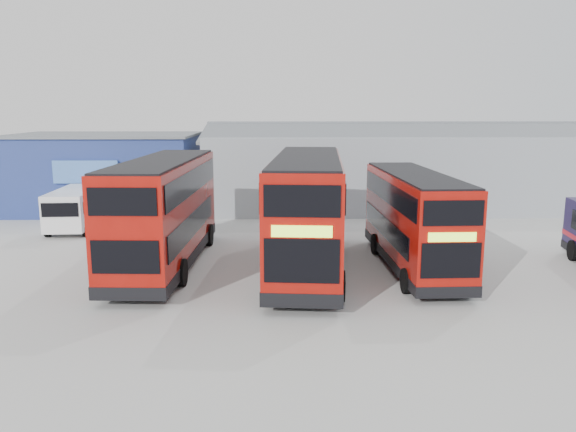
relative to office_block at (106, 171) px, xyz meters
The scene contains 7 objects.
ground_plane 22.94m from the office_block, 52.11° to the right, with size 120.00×120.00×0.00m, color #A4A49F.
office_block is the anchor object (origin of this frame).
maintenance_shed 22.09m from the office_block, ahead, with size 30.50×12.00×5.89m.
double_decker_left 16.03m from the office_block, 64.82° to the right, with size 3.18×11.21×4.70m.
double_decker_centre 19.96m from the office_block, 49.47° to the right, with size 3.70×11.71×4.87m.
double_decker_right 23.09m from the office_block, 40.50° to the right, with size 2.71×9.84×4.13m.
panel_van 7.03m from the office_block, 87.72° to the right, with size 2.44×5.37×2.31m.
Camera 1 is at (-2.25, -20.40, 6.81)m, focal length 35.00 mm.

